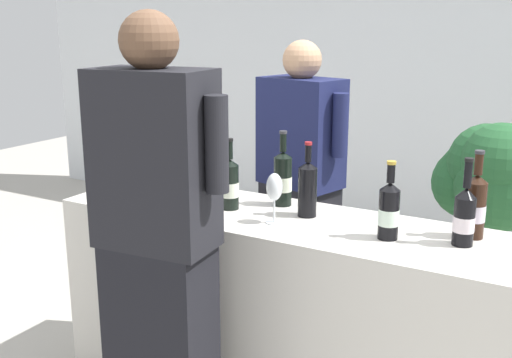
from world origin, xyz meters
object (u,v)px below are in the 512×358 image
object	(u,v)px
wine_bottle_2	(230,184)
wine_bottle_5	(464,216)
wine_bottle_1	(389,210)
wine_bottle_0	(475,206)
wine_glass	(273,189)
wine_bottle_4	(307,188)
person_guest	(158,261)
person_server	(300,199)
potted_shrub	(486,185)
wine_bottle_3	(283,178)
ice_bucket	(158,164)

from	to	relation	value
wine_bottle_2	wine_bottle_5	size ratio (longest dim) A/B	0.96
wine_bottle_2	wine_bottle_1	bearing A→B (deg)	-2.30
wine_bottle_0	wine_bottle_5	bearing A→B (deg)	-99.11
wine_bottle_2	wine_glass	bearing A→B (deg)	-16.89
wine_bottle_4	person_guest	world-z (taller)	person_guest
wine_bottle_5	wine_glass	xyz separation A→B (m)	(-0.73, -0.12, 0.03)
person_server	person_guest	size ratio (longest dim) A/B	0.93
wine_bottle_5	potted_shrub	size ratio (longest dim) A/B	0.27
wine_bottle_3	person_server	size ratio (longest dim) A/B	0.21
wine_bottle_3	person_server	xyz separation A→B (m)	(-0.14, 0.48, -0.24)
ice_bucket	wine_bottle_4	bearing A→B (deg)	-3.83
wine_bottle_2	wine_bottle_3	world-z (taller)	wine_bottle_3
wine_bottle_2	ice_bucket	size ratio (longest dim) A/B	1.37
wine_glass	ice_bucket	xyz separation A→B (m)	(-0.76, 0.21, -0.03)
wine_bottle_4	person_server	size ratio (longest dim) A/B	0.20
wine_bottle_1	potted_shrub	xyz separation A→B (m)	(0.16, 1.20, -0.16)
wine_bottle_5	wine_glass	distance (m)	0.74
wine_bottle_1	person_server	world-z (taller)	person_server
wine_bottle_0	person_server	bearing A→B (deg)	152.78
wine_bottle_4	wine_bottle_0	bearing A→B (deg)	6.20
wine_bottle_5	ice_bucket	world-z (taller)	wine_bottle_5
wine_bottle_4	ice_bucket	bearing A→B (deg)	176.17
ice_bucket	person_server	xyz separation A→B (m)	(0.53, 0.52, -0.23)
wine_bottle_4	potted_shrub	size ratio (longest dim) A/B	0.26
wine_bottle_3	wine_bottle_4	world-z (taller)	wine_bottle_3
person_guest	ice_bucket	bearing A→B (deg)	128.14
wine_bottle_4	potted_shrub	xyz separation A→B (m)	(0.55, 1.10, -0.17)
wine_bottle_5	person_server	xyz separation A→B (m)	(-0.96, 0.60, -0.23)
ice_bucket	person_guest	size ratio (longest dim) A/B	0.13
wine_bottle_4	person_guest	size ratio (longest dim) A/B	0.18
wine_bottle_4	ice_bucket	size ratio (longest dim) A/B	1.39
wine_bottle_1	wine_bottle_0	bearing A→B (deg)	32.04
wine_bottle_2	wine_bottle_5	bearing A→B (deg)	2.37
wine_glass	person_server	xyz separation A→B (m)	(-0.23, 0.72, -0.26)
wine_bottle_2	wine_bottle_4	bearing A→B (deg)	12.10
person_server	wine_bottle_5	bearing A→B (deg)	-32.32
wine_bottle_4	wine_glass	distance (m)	0.17
wine_bottle_1	ice_bucket	distance (m)	1.24
wine_bottle_3	wine_bottle_4	size ratio (longest dim) A/B	1.06
wine_bottle_0	wine_bottle_3	bearing A→B (deg)	178.64
wine_bottle_1	ice_bucket	size ratio (longest dim) A/B	1.31
person_guest	wine_bottle_5	bearing A→B (deg)	31.68
wine_bottle_1	potted_shrub	bearing A→B (deg)	82.44
wine_bottle_2	person_guest	world-z (taller)	person_guest
wine_bottle_4	wine_glass	size ratio (longest dim) A/B	1.53
wine_bottle_0	wine_bottle_2	xyz separation A→B (m)	(-1.00, -0.15, -0.01)
wine_bottle_4	wine_bottle_5	size ratio (longest dim) A/B	0.97
wine_bottle_1	person_guest	size ratio (longest dim) A/B	0.17
ice_bucket	person_guest	world-z (taller)	person_guest
wine_bottle_1	potted_shrub	size ratio (longest dim) A/B	0.25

